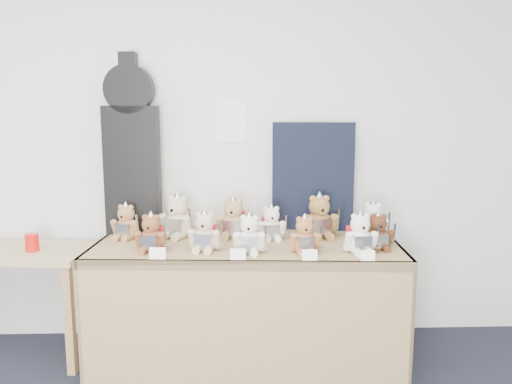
{
  "coord_description": "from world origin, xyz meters",
  "views": [
    {
      "loc": [
        0.7,
        -0.99,
        1.59
      ],
      "look_at": [
        0.8,
        1.95,
        1.13
      ],
      "focal_mm": 35.0,
      "sensor_mm": 36.0,
      "label": 1
    }
  ],
  "objects_px": {
    "guitar_case": "(132,147)",
    "teddy_back_end": "(373,222)",
    "teddy_front_centre": "(249,236)",
    "red_cup": "(32,242)",
    "teddy_front_left": "(205,233)",
    "display_table": "(247,272)",
    "side_table": "(22,268)",
    "teddy_front_right": "(305,236)",
    "teddy_back_right": "(320,218)",
    "teddy_front_end": "(378,233)",
    "teddy_front_far_right": "(360,235)",
    "teddy_back_centre_right": "(271,224)",
    "teddy_back_far_left": "(126,223)",
    "teddy_front_far_left": "(151,235)",
    "teddy_back_centre_left": "(233,220)",
    "teddy_back_left": "(177,218)"
  },
  "relations": [
    {
      "from": "guitar_case",
      "to": "teddy_back_end",
      "type": "bearing_deg",
      "value": -3.41
    },
    {
      "from": "teddy_front_centre",
      "to": "red_cup",
      "type": "bearing_deg",
      "value": 173.57
    },
    {
      "from": "teddy_front_left",
      "to": "teddy_front_centre",
      "type": "distance_m",
      "value": 0.27
    },
    {
      "from": "display_table",
      "to": "side_table",
      "type": "height_order",
      "value": "display_table"
    },
    {
      "from": "teddy_front_right",
      "to": "teddy_back_right",
      "type": "xyz_separation_m",
      "value": [
        0.14,
        0.36,
        0.03
      ]
    },
    {
      "from": "side_table",
      "to": "teddy_front_end",
      "type": "distance_m",
      "value": 2.27
    },
    {
      "from": "teddy_front_end",
      "to": "teddy_back_right",
      "type": "bearing_deg",
      "value": 133.59
    },
    {
      "from": "teddy_back_right",
      "to": "display_table",
      "type": "bearing_deg",
      "value": -164.72
    },
    {
      "from": "teddy_front_far_right",
      "to": "teddy_back_centre_right",
      "type": "distance_m",
      "value": 0.6
    },
    {
      "from": "side_table",
      "to": "teddy_front_far_right",
      "type": "height_order",
      "value": "teddy_front_far_right"
    },
    {
      "from": "side_table",
      "to": "teddy_back_far_left",
      "type": "relative_size",
      "value": 3.61
    },
    {
      "from": "teddy_front_right",
      "to": "display_table",
      "type": "bearing_deg",
      "value": 152.79
    },
    {
      "from": "red_cup",
      "to": "teddy_front_far_left",
      "type": "xyz_separation_m",
      "value": [
        0.79,
        -0.25,
        0.11
      ]
    },
    {
      "from": "guitar_case",
      "to": "teddy_back_end",
      "type": "xyz_separation_m",
      "value": [
        1.58,
        -0.19,
        -0.48
      ]
    },
    {
      "from": "side_table",
      "to": "teddy_front_far_left",
      "type": "relative_size",
      "value": 3.64
    },
    {
      "from": "teddy_front_right",
      "to": "teddy_front_centre",
      "type": "bearing_deg",
      "value": 177.39
    },
    {
      "from": "side_table",
      "to": "teddy_back_right",
      "type": "xyz_separation_m",
      "value": [
        1.93,
        0.0,
        0.31
      ]
    },
    {
      "from": "teddy_front_far_left",
      "to": "teddy_front_end",
      "type": "distance_m",
      "value": 1.34
    },
    {
      "from": "teddy_back_right",
      "to": "teddy_front_end",
      "type": "bearing_deg",
      "value": -51.25
    },
    {
      "from": "teddy_front_centre",
      "to": "teddy_back_centre_left",
      "type": "relative_size",
      "value": 0.88
    },
    {
      "from": "teddy_back_right",
      "to": "teddy_front_far_left",
      "type": "bearing_deg",
      "value": -171.03
    },
    {
      "from": "display_table",
      "to": "side_table",
      "type": "distance_m",
      "value": 1.46
    },
    {
      "from": "red_cup",
      "to": "teddy_back_centre_left",
      "type": "relative_size",
      "value": 0.38
    },
    {
      "from": "side_table",
      "to": "teddy_back_far_left",
      "type": "height_order",
      "value": "teddy_back_far_left"
    },
    {
      "from": "display_table",
      "to": "teddy_front_far_left",
      "type": "distance_m",
      "value": 0.63
    },
    {
      "from": "red_cup",
      "to": "teddy_back_far_left",
      "type": "height_order",
      "value": "teddy_back_far_left"
    },
    {
      "from": "guitar_case",
      "to": "teddy_front_left",
      "type": "distance_m",
      "value": 0.84
    },
    {
      "from": "teddy_back_end",
      "to": "teddy_back_far_left",
      "type": "distance_m",
      "value": 1.6
    },
    {
      "from": "display_table",
      "to": "red_cup",
      "type": "xyz_separation_m",
      "value": [
        -1.35,
        0.15,
        0.16
      ]
    },
    {
      "from": "red_cup",
      "to": "teddy_front_right",
      "type": "height_order",
      "value": "teddy_front_right"
    },
    {
      "from": "teddy_front_left",
      "to": "teddy_back_centre_right",
      "type": "distance_m",
      "value": 0.48
    },
    {
      "from": "teddy_back_right",
      "to": "teddy_front_left",
      "type": "bearing_deg",
      "value": -165.49
    },
    {
      "from": "side_table",
      "to": "red_cup",
      "type": "height_order",
      "value": "red_cup"
    },
    {
      "from": "teddy_front_far_left",
      "to": "teddy_front_right",
      "type": "relative_size",
      "value": 1.04
    },
    {
      "from": "display_table",
      "to": "teddy_back_right",
      "type": "xyz_separation_m",
      "value": [
        0.48,
        0.2,
        0.3
      ]
    },
    {
      "from": "side_table",
      "to": "teddy_front_far_left",
      "type": "bearing_deg",
      "value": -12.13
    },
    {
      "from": "guitar_case",
      "to": "teddy_front_right",
      "type": "relative_size",
      "value": 4.87
    },
    {
      "from": "teddy_back_left",
      "to": "teddy_front_left",
      "type": "bearing_deg",
      "value": -35.84
    },
    {
      "from": "display_table",
      "to": "teddy_back_centre_left",
      "type": "bearing_deg",
      "value": 113.85
    },
    {
      "from": "guitar_case",
      "to": "teddy_back_right",
      "type": "relative_size",
      "value": 3.74
    },
    {
      "from": "side_table",
      "to": "teddy_front_left",
      "type": "xyz_separation_m",
      "value": [
        1.2,
        -0.29,
        0.29
      ]
    },
    {
      "from": "red_cup",
      "to": "teddy_back_far_left",
      "type": "distance_m",
      "value": 0.59
    },
    {
      "from": "teddy_front_centre",
      "to": "teddy_front_far_left",
      "type": "bearing_deg",
      "value": -179.15
    },
    {
      "from": "teddy_back_right",
      "to": "teddy_back_far_left",
      "type": "relative_size",
      "value": 1.25
    },
    {
      "from": "teddy_back_centre_left",
      "to": "guitar_case",
      "type": "bearing_deg",
      "value": 177.41
    },
    {
      "from": "teddy_front_centre",
      "to": "teddy_front_right",
      "type": "xyz_separation_m",
      "value": [
        0.32,
        -0.0,
        -0.01
      ]
    },
    {
      "from": "side_table",
      "to": "teddy_back_far_left",
      "type": "bearing_deg",
      "value": 7.63
    },
    {
      "from": "teddy_back_centre_right",
      "to": "teddy_back_far_left",
      "type": "distance_m",
      "value": 0.94
    },
    {
      "from": "teddy_front_far_right",
      "to": "teddy_back_far_left",
      "type": "relative_size",
      "value": 1.04
    },
    {
      "from": "teddy_front_end",
      "to": "teddy_back_far_left",
      "type": "height_order",
      "value": "teddy_back_far_left"
    }
  ]
}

